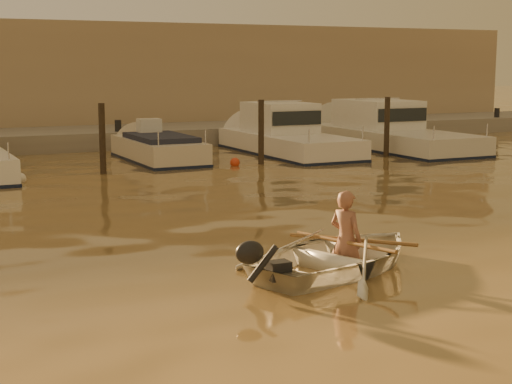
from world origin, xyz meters
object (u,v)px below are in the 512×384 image
dinghy (342,255)px  waterfront_building (27,80)px  person (346,239)px  moored_boat_5 (390,131)px  moored_boat_3 (159,154)px  moored_boat_4 (288,136)px

dinghy → waterfront_building: bearing=-21.6°
person → moored_boat_5: 17.76m
moored_boat_3 → waterfront_building: waterfront_building is taller
moored_boat_3 → moored_boat_4: size_ratio=0.73×
dinghy → moored_boat_5: moored_boat_5 is taller
moored_boat_3 → moored_boat_4: 4.75m
moored_boat_3 → moored_boat_4: (4.73, 0.00, 0.40)m
person → waterfront_building: waterfront_building is taller
person → waterfront_building: 25.20m
moored_boat_4 → waterfront_building: size_ratio=0.16×
moored_boat_3 → dinghy: bearing=-97.5°
person → moored_boat_3: size_ratio=0.28×
moored_boat_4 → waterfront_building: 13.12m
dinghy → moored_boat_5: size_ratio=0.37×
moored_boat_3 → moored_boat_4: moored_boat_4 is taller
dinghy → moored_boat_4: (6.60, 14.16, 0.40)m
moored_boat_4 → dinghy: bearing=-115.0°
person → moored_boat_5: (10.77, 14.12, 0.17)m
moored_boat_3 → moored_boat_5: (8.99, 0.00, 0.40)m
person → moored_boat_4: moored_boat_4 is taller
person → moored_boat_4: (6.51, 14.12, 0.17)m
person → moored_boat_3: (1.77, 14.12, -0.23)m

